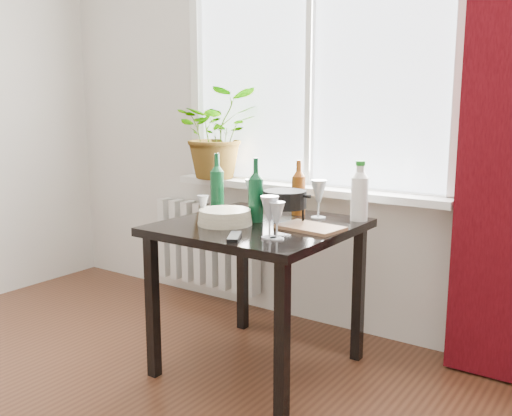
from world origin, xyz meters
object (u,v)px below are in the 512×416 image
Objects in this scene: wine_bottle_left at (217,182)px; tv_remote at (234,237)px; potted_plant at (218,133)px; wine_bottle_right at (256,190)px; table at (259,242)px; wineglass_back_left at (251,194)px; radiator at (207,245)px; wineglass_far_right at (277,220)px; bottle_amber at (299,187)px; wineglass_front_left at (203,209)px; fondue_pot at (285,207)px; cleaning_bottle at (360,190)px; cutting_board at (310,228)px; wineglass_front_right at (270,217)px; plate_stack at (225,217)px; wineglass_back_center at (319,199)px.

tv_remote is (0.47, -0.47, -0.15)m from wine_bottle_left.
potted_plant reaches higher than wine_bottle_right.
table is 5.07× the size of wineglass_back_left.
potted_plant is 0.88m from wine_bottle_right.
radiator is 1.46m from wineglass_far_right.
bottle_amber is at bearing 81.28° from table.
wineglass_front_left is at bearing -123.65° from bottle_amber.
bottle_amber is 0.25m from fondue_pot.
table is 2.85× the size of cleaning_bottle.
cleaning_bottle reaches higher than cutting_board.
plate_stack is (-0.33, 0.11, -0.06)m from wineglass_front_right.
bottle_amber reaches higher than table.
wineglass_back_left reaches higher than wineglass_far_right.
bottle_amber is (0.74, -0.27, -0.24)m from potted_plant.
wineglass_far_right is 0.39m from plate_stack.
wineglass_front_left is at bearing 120.34° from tv_remote.
radiator is 1.12m from plate_stack.
cutting_board is (0.17, 0.35, -0.00)m from tv_remote.
wineglass_front_right is at bearing -38.96° from radiator.
wineglass_far_right reaches higher than radiator.
wineglass_front_right reaches higher than plate_stack.
tv_remote is (0.95, -0.96, 0.37)m from radiator.
wine_bottle_left is 1.19× the size of plate_stack.
cleaning_bottle reaches higher than wineglass_back_center.
cutting_board is at bearing -107.65° from cleaning_bottle.
wine_bottle_left is at bearing -160.31° from bottle_amber.
bottle_amber reaches higher than fondue_pot.
wine_bottle_right reaches higher than wineglass_back_left.
bottle_amber is 0.97× the size of cleaning_bottle.
fondue_pot reaches higher than table.
potted_plant reaches higher than radiator.
wineglass_front_right is at bearing -47.18° from table.
wineglass_back_left is at bearing 89.76° from tv_remote.
tv_remote is (-0.15, -0.10, -0.07)m from wineglass_far_right.
table is at bearing -123.48° from wineglass_back_center.
bottle_amber is 0.52m from wineglass_front_left.
tv_remote is at bearing -60.72° from wineglass_back_left.
wineglass_back_center is (-0.07, 0.50, 0.02)m from wineglass_far_right.
cutting_board is at bearing -28.44° from radiator.
table is 2.95× the size of cutting_board.
tv_remote is (-0.12, -0.10, -0.09)m from wineglass_front_right.
wine_bottle_right reaches higher than wineglass_front_right.
potted_plant is 0.96m from plate_stack.
radiator is at bearing 160.56° from wineglass_back_center.
wineglass_back_center is 0.76× the size of plate_stack.
wineglass_far_right is 0.19m from tv_remote.
wineglass_front_left is (-0.41, -0.40, -0.03)m from wineglass_back_center.
cleaning_bottle is 1.60× the size of wineglass_front_right.
fondue_pot is at bearing 13.57° from wine_bottle_right.
radiator is 2.76× the size of bottle_amber.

